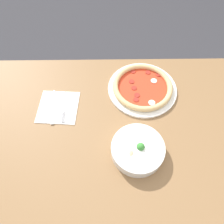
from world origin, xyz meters
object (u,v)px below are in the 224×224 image
fork (64,106)px  bowl (138,149)px  knife (53,105)px  pizza (142,87)px

fork → bowl: bearing=50.4°
knife → bowl: bearing=53.5°
knife → fork: bearing=78.6°
pizza → bowl: 0.33m
bowl → knife: size_ratio=1.13×
pizza → bowl: size_ratio=1.56×
pizza → fork: 0.39m
bowl → knife: bearing=-32.4°
pizza → knife: (0.42, 0.09, -0.01)m
fork → knife: same height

